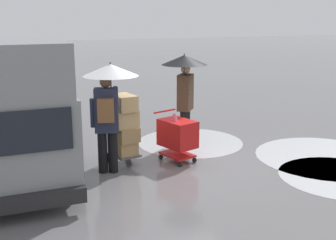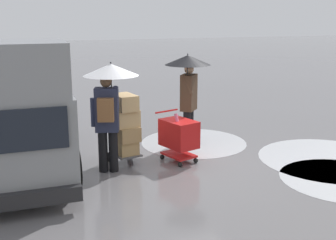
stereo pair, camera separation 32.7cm
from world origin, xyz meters
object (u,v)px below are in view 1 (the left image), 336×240
(pedestrian_pink_side, at_px, (185,78))
(pedestrian_black_side, at_px, (109,93))
(hand_dolly_boxes, at_px, (124,126))
(shopping_cart_vendor, at_px, (178,135))
(cargo_van_parked_right, at_px, (7,113))

(pedestrian_pink_side, bearing_deg, pedestrian_black_side, 29.06)
(hand_dolly_boxes, relative_size, pedestrian_black_side, 0.67)
(pedestrian_pink_side, bearing_deg, shopping_cart_vendor, 58.66)
(cargo_van_parked_right, distance_m, shopping_cart_vendor, 3.39)
(cargo_van_parked_right, xyz_separation_m, pedestrian_pink_side, (-3.90, -0.35, 0.41))
(cargo_van_parked_right, bearing_deg, shopping_cart_vendor, 168.02)
(shopping_cart_vendor, distance_m, hand_dolly_boxes, 1.14)
(cargo_van_parked_right, xyz_separation_m, shopping_cart_vendor, (-3.26, 0.69, -0.61))
(cargo_van_parked_right, relative_size, pedestrian_pink_side, 2.49)
(pedestrian_black_side, bearing_deg, shopping_cart_vendor, -175.17)
(shopping_cart_vendor, distance_m, pedestrian_black_side, 1.78)
(hand_dolly_boxes, bearing_deg, shopping_cart_vendor, 168.48)
(cargo_van_parked_right, distance_m, hand_dolly_boxes, 2.25)
(cargo_van_parked_right, xyz_separation_m, pedestrian_black_side, (-1.79, 0.82, 0.39))
(cargo_van_parked_right, relative_size, shopping_cart_vendor, 5.13)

